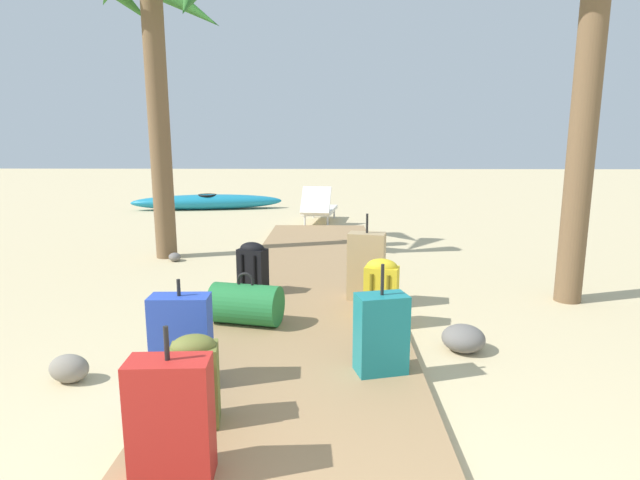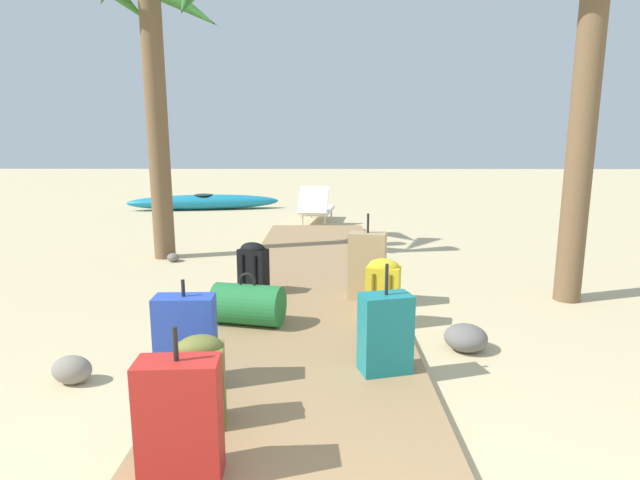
# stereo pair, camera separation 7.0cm
# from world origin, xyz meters

# --- Properties ---
(ground_plane) EXTENTS (60.00, 60.00, 0.00)m
(ground_plane) POSITION_xyz_m (0.00, 3.58, 0.00)
(ground_plane) COLOR #CCB789
(boardwalk) EXTENTS (1.77, 8.96, 0.08)m
(boardwalk) POSITION_xyz_m (0.00, 4.48, 0.04)
(boardwalk) COLOR #9E7A51
(boardwalk) RESTS_ON ground
(suitcase_tan) EXTENTS (0.42, 0.30, 0.90)m
(suitcase_tan) POSITION_xyz_m (0.60, 4.11, 0.43)
(suitcase_tan) COLOR tan
(suitcase_tan) RESTS_ON boardwalk
(duffel_bag_green) EXTENTS (0.68, 0.49, 0.48)m
(duffel_bag_green) POSITION_xyz_m (-0.54, 3.33, 0.26)
(duffel_bag_green) COLOR #237538
(duffel_bag_green) RESTS_ON boardwalk
(backpack_olive) EXTENTS (0.29, 0.25, 0.54)m
(backpack_olive) POSITION_xyz_m (-0.55, 1.67, 0.36)
(backpack_olive) COLOR olive
(backpack_olive) RESTS_ON boardwalk
(suitcase_teal) EXTENTS (0.40, 0.30, 0.79)m
(suitcase_teal) POSITION_xyz_m (0.58, 2.38, 0.37)
(suitcase_teal) COLOR #197A7F
(suitcase_teal) RESTS_ON boardwalk
(backpack_black) EXTENTS (0.34, 0.27, 0.57)m
(backpack_black) POSITION_xyz_m (-0.62, 4.29, 0.38)
(backpack_black) COLOR black
(backpack_black) RESTS_ON boardwalk
(suitcase_red) EXTENTS (0.40, 0.22, 0.78)m
(suitcase_red) POSITION_xyz_m (-0.54, 1.19, 0.39)
(suitcase_red) COLOR red
(suitcase_red) RESTS_ON boardwalk
(suitcase_blue) EXTENTS (0.40, 0.21, 0.74)m
(suitcase_blue) POSITION_xyz_m (-0.77, 2.15, 0.39)
(suitcase_blue) COLOR #2847B7
(suitcase_blue) RESTS_ON boardwalk
(backpack_yellow) EXTENTS (0.34, 0.26, 0.57)m
(backpack_yellow) POSITION_xyz_m (0.69, 3.51, 0.38)
(backpack_yellow) COLOR gold
(backpack_yellow) RESTS_ON boardwalk
(palm_tree_far_left) EXTENTS (1.92, 2.04, 4.22)m
(palm_tree_far_left) POSITION_xyz_m (-2.23, 6.37, 3.15)
(palm_tree_far_left) COLOR brown
(palm_tree_far_left) RESTS_ON ground
(lounge_chair) EXTENTS (0.79, 1.58, 0.81)m
(lounge_chair) POSITION_xyz_m (-0.03, 9.80, 0.33)
(lounge_chair) COLOR white
(lounge_chair) RESTS_ON ground
(kayak) EXTENTS (3.91, 1.29, 0.39)m
(kayak) POSITION_xyz_m (-2.99, 12.01, 0.20)
(kayak) COLOR teal
(kayak) RESTS_ON ground
(rock_right_far) EXTENTS (0.41, 0.41, 0.22)m
(rock_right_far) POSITION_xyz_m (1.32, 2.94, 0.11)
(rock_right_far) COLOR slate
(rock_right_far) RESTS_ON ground
(rock_left_mid) EXTENTS (0.31, 0.23, 0.20)m
(rock_left_mid) POSITION_xyz_m (-1.65, 2.33, 0.10)
(rock_left_mid) COLOR gray
(rock_left_mid) RESTS_ON ground
(rock_left_near) EXTENTS (0.24, 0.26, 0.12)m
(rock_left_near) POSITION_xyz_m (-2.05, 6.12, 0.06)
(rock_left_near) COLOR slate
(rock_left_near) RESTS_ON ground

